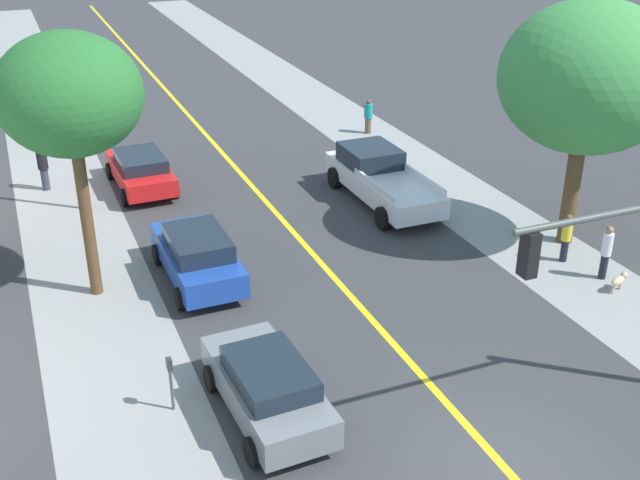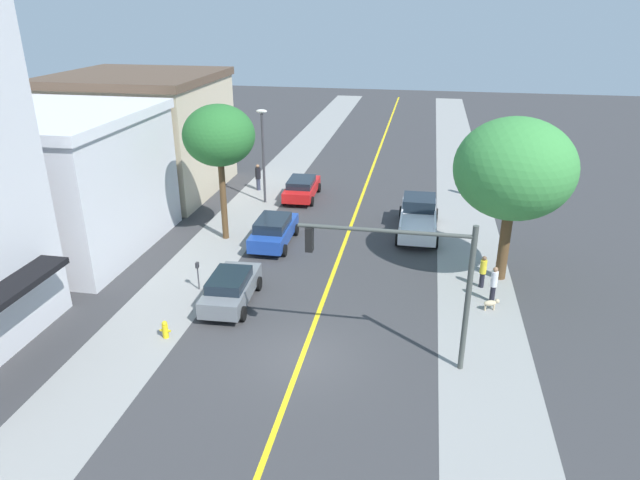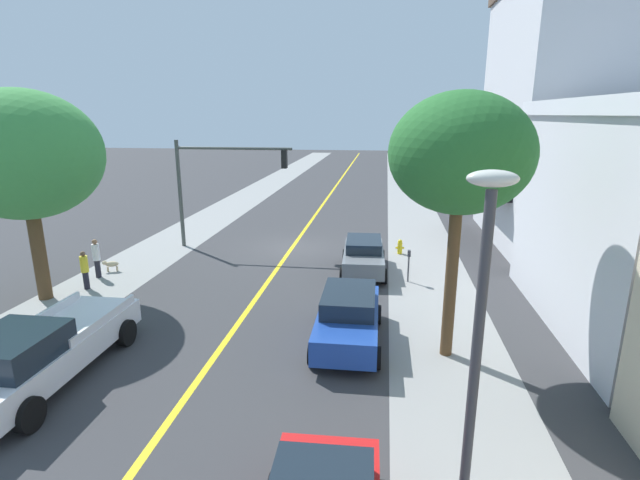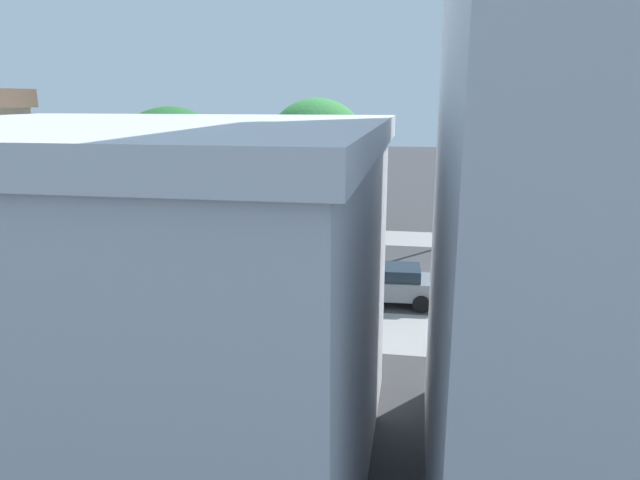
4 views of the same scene
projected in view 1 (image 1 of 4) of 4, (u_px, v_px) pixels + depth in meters
ground_plane at (504, 467)px, 15.84m from camera, size 140.00×140.00×0.00m
road_centerline_stripe at (504, 467)px, 15.84m from camera, size 0.20×126.00×0.00m
street_tree_left_near at (589, 78)px, 23.06m from camera, size 5.38×5.38×7.71m
street_tree_right_corner at (69, 96)px, 19.83m from camera, size 3.79×3.79×7.43m
parking_meter at (170, 376)px, 17.14m from camera, size 0.12×0.18×1.37m
street_lamp at (72, 106)px, 26.14m from camera, size 0.70×0.36×6.09m
red_sedan_left_curb at (141, 170)px, 29.24m from camera, size 2.15×4.54×1.42m
grey_sedan_left_curb at (268, 386)px, 17.01m from camera, size 2.09×4.27×1.47m
blue_sedan_left_curb at (197, 255)px, 22.65m from camera, size 2.05×4.46×1.59m
white_pickup_truck at (380, 178)px, 28.09m from camera, size 2.30×6.00×1.80m
pedestrian_teal_shirt at (368, 116)px, 35.32m from camera, size 0.38×0.38×1.58m
pedestrian_white_shirt at (606, 251)px, 22.72m from camera, size 0.30×0.30×1.70m
pedestrian_yellow_shirt at (566, 237)px, 23.76m from camera, size 0.30×0.30×1.57m
pedestrian_black_shirt at (43, 165)px, 29.03m from camera, size 0.38×0.38×1.85m
small_dog at (619, 280)px, 22.27m from camera, size 0.70×0.41×0.52m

